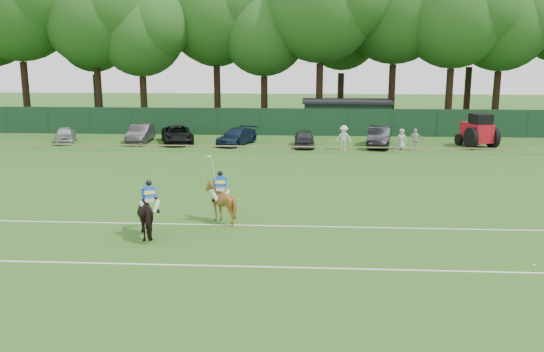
# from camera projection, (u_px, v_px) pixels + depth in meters

# --- Properties ---
(ground) EXTENTS (160.00, 160.00, 0.00)m
(ground) POSITION_uv_depth(u_px,v_px,m) (257.00, 219.00, 26.61)
(ground) COLOR #1E4C14
(ground) RESTS_ON ground
(horse_dark) EXTENTS (1.86, 2.47, 1.90)m
(horse_dark) POSITION_uv_depth(u_px,v_px,m) (150.00, 214.00, 23.98)
(horse_dark) COLOR black
(horse_dark) RESTS_ON ground
(horse_chestnut) EXTENTS (1.62, 1.78, 1.84)m
(horse_chestnut) POSITION_uv_depth(u_px,v_px,m) (221.00, 202.00, 26.05)
(horse_chestnut) COLOR brown
(horse_chestnut) RESTS_ON ground
(sedan_silver) EXTENTS (2.67, 4.18, 1.32)m
(sedan_silver) POSITION_uv_depth(u_px,v_px,m) (65.00, 135.00, 48.73)
(sedan_silver) COLOR #B0B4B6
(sedan_silver) RESTS_ON ground
(sedan_grey) EXTENTS (1.87, 4.72, 1.53)m
(sedan_grey) POSITION_uv_depth(u_px,v_px,m) (141.00, 134.00, 48.76)
(sedan_grey) COLOR #2C2C2F
(sedan_grey) RESTS_ON ground
(suv_black) EXTENTS (3.84, 5.71, 1.45)m
(suv_black) POSITION_uv_depth(u_px,v_px,m) (177.00, 135.00, 48.41)
(suv_black) COLOR black
(suv_black) RESTS_ON ground
(sedan_navy) EXTENTS (3.51, 5.06, 1.36)m
(sedan_navy) POSITION_uv_depth(u_px,v_px,m) (237.00, 136.00, 47.67)
(sedan_navy) COLOR #122139
(sedan_navy) RESTS_ON ground
(hatch_grey) EXTENTS (1.67, 3.99, 1.35)m
(hatch_grey) POSITION_uv_depth(u_px,v_px,m) (304.00, 138.00, 46.57)
(hatch_grey) COLOR #2D2D2F
(hatch_grey) RESTS_ON ground
(estate_black) EXTENTS (2.51, 5.17, 1.63)m
(estate_black) POSITION_uv_depth(u_px,v_px,m) (379.00, 137.00, 46.58)
(estate_black) COLOR black
(estate_black) RESTS_ON ground
(spectator_left) EXTENTS (1.34, 0.89, 1.93)m
(spectator_left) POSITION_uv_depth(u_px,v_px,m) (344.00, 138.00, 45.05)
(spectator_left) COLOR silver
(spectator_left) RESTS_ON ground
(spectator_mid) EXTENTS (1.02, 0.46, 1.72)m
(spectator_mid) POSITION_uv_depth(u_px,v_px,m) (415.00, 140.00, 44.74)
(spectator_mid) COLOR beige
(spectator_mid) RESTS_ON ground
(spectator_right) EXTENTS (0.90, 0.71, 1.62)m
(spectator_right) POSITION_uv_depth(u_px,v_px,m) (402.00, 139.00, 45.41)
(spectator_right) COLOR beige
(spectator_right) RESTS_ON ground
(rider_dark) EXTENTS (0.90, 0.58, 1.41)m
(rider_dark) POSITION_uv_depth(u_px,v_px,m) (149.00, 196.00, 23.80)
(rider_dark) COLOR silver
(rider_dark) RESTS_ON ground
(rider_chestnut) EXTENTS (0.94, 0.56, 2.05)m
(rider_chestnut) POSITION_uv_depth(u_px,v_px,m) (220.00, 185.00, 25.86)
(rider_chestnut) COLOR silver
(rider_chestnut) RESTS_ON ground
(polo_ball) EXTENTS (0.09, 0.09, 0.09)m
(polo_ball) POSITION_uv_depth(u_px,v_px,m) (534.00, 265.00, 20.76)
(polo_ball) COLOR silver
(polo_ball) RESTS_ON ground
(pitch_lines) EXTENTS (60.00, 5.10, 0.01)m
(pitch_lines) POSITION_uv_depth(u_px,v_px,m) (250.00, 244.00, 23.20)
(pitch_lines) COLOR silver
(pitch_lines) RESTS_ON ground
(pitch_rail) EXTENTS (62.10, 0.10, 0.50)m
(pitch_rail) POSITION_uv_depth(u_px,v_px,m) (277.00, 147.00, 44.07)
(pitch_rail) COLOR #997F5B
(pitch_rail) RESTS_ON ground
(perimeter_fence) EXTENTS (92.08, 0.08, 2.50)m
(perimeter_fence) POSITION_uv_depth(u_px,v_px,m) (282.00, 122.00, 52.68)
(perimeter_fence) COLOR #14351E
(perimeter_fence) RESTS_ON ground
(utility_shed) EXTENTS (8.40, 4.40, 3.04)m
(utility_shed) POSITION_uv_depth(u_px,v_px,m) (346.00, 116.00, 55.19)
(utility_shed) COLOR #14331E
(utility_shed) RESTS_ON ground
(tree_row) EXTENTS (96.00, 12.00, 21.00)m
(tree_row) POSITION_uv_depth(u_px,v_px,m) (304.00, 125.00, 60.63)
(tree_row) COLOR #26561C
(tree_row) RESTS_ON ground
(tractor) EXTENTS (2.96, 3.70, 2.73)m
(tractor) POSITION_uv_depth(u_px,v_px,m) (478.00, 131.00, 46.20)
(tractor) COLOR #AA0F1C
(tractor) RESTS_ON ground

